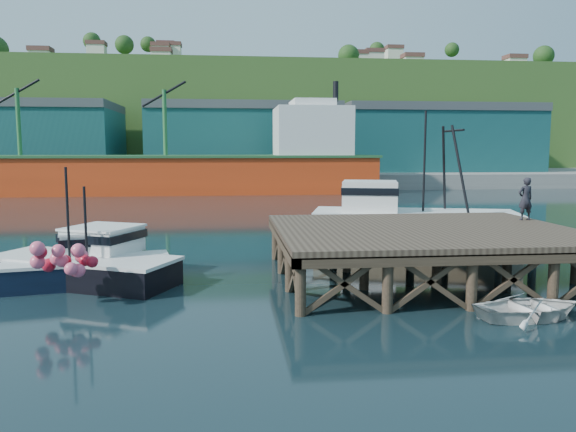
{
  "coord_description": "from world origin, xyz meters",
  "views": [
    {
      "loc": [
        -2.45,
        -22.04,
        5.29
      ],
      "look_at": [
        0.12,
        2.0,
        2.43
      ],
      "focal_mm": 35.0,
      "sensor_mm": 36.0,
      "label": 1
    }
  ],
  "objects": [
    {
      "name": "ground",
      "position": [
        0.0,
        0.0,
        0.0
      ],
      "size": [
        300.0,
        300.0,
        0.0
      ],
      "primitive_type": "plane",
      "color": "black",
      "rests_on": "ground"
    },
    {
      "name": "wharf",
      "position": [
        5.5,
        -0.19,
        1.94
      ],
      "size": [
        12.0,
        10.0,
        2.62
      ],
      "color": "brown",
      "rests_on": "ground"
    },
    {
      "name": "far_quay",
      "position": [
        0.0,
        70.0,
        1.0
      ],
      "size": [
        160.0,
        40.0,
        2.0
      ],
      "primitive_type": "cube",
      "color": "gray",
      "rests_on": "ground"
    },
    {
      "name": "warehouse_left",
      "position": [
        -35.0,
        65.0,
        6.5
      ],
      "size": [
        32.0,
        16.0,
        9.0
      ],
      "primitive_type": "cube",
      "color": "#195354",
      "rests_on": "far_quay"
    },
    {
      "name": "warehouse_mid",
      "position": [
        0.0,
        65.0,
        6.5
      ],
      "size": [
        28.0,
        16.0,
        9.0
      ],
      "primitive_type": "cube",
      "color": "#195354",
      "rests_on": "far_quay"
    },
    {
      "name": "warehouse_right",
      "position": [
        30.0,
        65.0,
        6.5
      ],
      "size": [
        30.0,
        16.0,
        9.0
      ],
      "primitive_type": "cube",
      "color": "#195354",
      "rests_on": "far_quay"
    },
    {
      "name": "cargo_ship",
      "position": [
        -8.46,
        48.0,
        3.31
      ],
      "size": [
        55.5,
        10.0,
        13.75
      ],
      "color": "#E73F15",
      "rests_on": "ground"
    },
    {
      "name": "hillside",
      "position": [
        0.0,
        100.0,
        11.0
      ],
      "size": [
        220.0,
        50.0,
        22.0
      ],
      "primitive_type": "cube",
      "color": "#2D511E",
      "rests_on": "ground"
    },
    {
      "name": "boat_navy",
      "position": [
        -8.03,
        0.61,
        0.79
      ],
      "size": [
        6.59,
        4.07,
        3.92
      ],
      "rotation": [
        0.0,
        0.0,
        0.2
      ],
      "color": "black",
      "rests_on": "ground"
    },
    {
      "name": "boat_black",
      "position": [
        -8.05,
        0.73,
        0.85
      ],
      "size": [
        7.99,
        6.67,
        4.65
      ],
      "rotation": [
        0.0,
        0.0,
        -0.43
      ],
      "color": "black",
      "rests_on": "ground"
    },
    {
      "name": "trawler",
      "position": [
        7.57,
        7.95,
        1.53
      ],
      "size": [
        11.7,
        6.61,
        7.41
      ],
      "rotation": [
        0.0,
        0.0,
        -0.25
      ],
      "color": "#D0B487",
      "rests_on": "ground"
    },
    {
      "name": "dinghy",
      "position": [
        6.95,
        -5.8,
        0.36
      ],
      "size": [
        3.8,
        2.93,
        0.73
      ],
      "primitive_type": "imported",
      "rotation": [
        0.0,
        0.0,
        1.7
      ],
      "color": "silver",
      "rests_on": "ground"
    },
    {
      "name": "dockworker",
      "position": [
        10.9,
        1.9,
        3.09
      ],
      "size": [
        0.75,
        0.54,
        1.93
      ],
      "primitive_type": "imported",
      "rotation": [
        0.0,
        0.0,
        3.25
      ],
      "color": "black",
      "rests_on": "wharf"
    }
  ]
}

